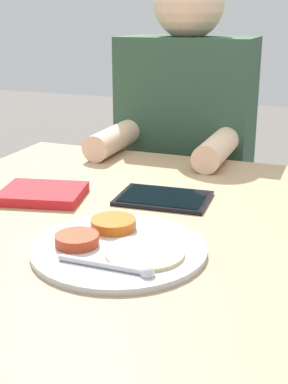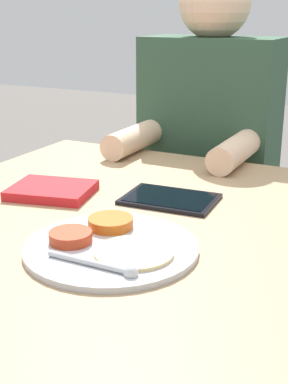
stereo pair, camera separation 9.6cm
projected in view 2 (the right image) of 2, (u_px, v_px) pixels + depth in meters
name	position (u px, v px, depth m)	size (l,w,h in m)	color
thali_tray	(110.00, 245.00, 0.87)	(0.28, 0.28, 0.03)	#B7BABF
red_notebook	(52.00, 191.00, 1.13)	(0.19, 0.17, 0.02)	silver
tablet_device	(170.00, 199.00, 1.09)	(0.19, 0.14, 0.01)	black
person_diner	(206.00, 198.00, 1.64)	(0.39, 0.44, 1.26)	black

